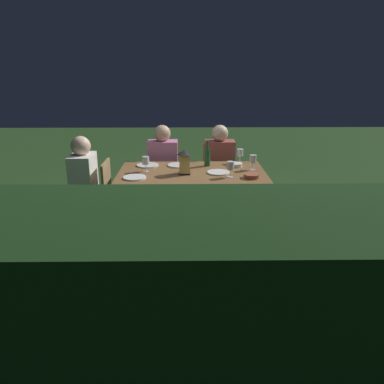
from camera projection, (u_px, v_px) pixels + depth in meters
ground_plane at (192, 235)px, 4.49m from camera, size 16.00×16.00×0.00m
dining_table at (192, 177)px, 4.28m from camera, size 1.62×1.03×0.74m
chair_head_far at (97, 195)px, 4.33m from camera, size 0.40×0.42×0.87m
person_in_cream at (78, 182)px, 4.28m from camera, size 0.48×0.38×1.15m
chair_side_left_a at (218, 173)px, 5.21m from camera, size 0.42×0.40×0.87m
person_in_rust at (220, 166)px, 4.97m from camera, size 0.38×0.47×1.15m
chair_side_left_b at (164, 173)px, 5.20m from camera, size 0.42×0.40×0.87m
person_in_pink at (163, 166)px, 4.96m from camera, size 0.38×0.47×1.15m
lantern_centerpiece at (185, 161)px, 4.17m from camera, size 0.15×0.15×0.27m
green_bottle_on_table at (207, 157)px, 4.51m from camera, size 0.07×0.07×0.29m
wine_glass_a at (230, 166)px, 4.05m from camera, size 0.08×0.08×0.17m
wine_glass_b at (240, 153)px, 4.65m from camera, size 0.08×0.08×0.17m
wine_glass_c at (253, 160)px, 4.34m from camera, size 0.08×0.08×0.17m
wine_glass_d at (146, 161)px, 4.27m from camera, size 0.08×0.08×0.17m
plate_a at (135, 177)px, 4.05m from camera, size 0.24×0.24×0.01m
plate_b at (148, 165)px, 4.54m from camera, size 0.25×0.25×0.01m
plate_c at (178, 165)px, 4.55m from camera, size 0.25×0.25×0.01m
plate_d at (218, 172)px, 4.24m from camera, size 0.25×0.25×0.01m
bowl_olives at (236, 165)px, 4.51m from camera, size 0.15×0.15×0.04m
bowl_bread at (251, 176)px, 4.06m from camera, size 0.16×0.16×0.04m
hedge_backdrop at (199, 335)px, 1.88m from camera, size 5.84×0.86×1.26m
potted_plant_corner at (335, 286)px, 2.70m from camera, size 0.47×0.47×0.70m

